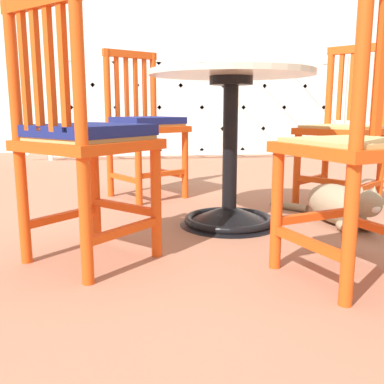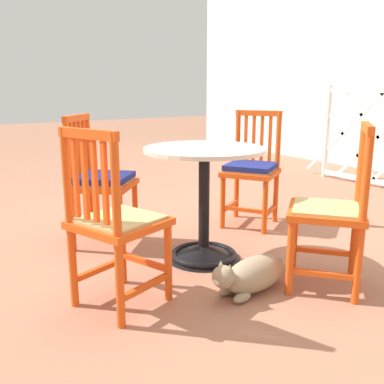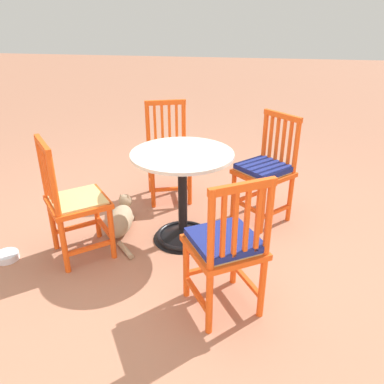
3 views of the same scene
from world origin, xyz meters
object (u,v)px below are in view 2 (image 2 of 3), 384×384
(tabby_cat, at_px, (251,275))
(orange_chair_by_planter, at_px, (332,212))
(cafe_table, at_px, (204,216))
(orange_chair_tucked_in, at_px, (115,224))
(orange_chair_near_fence, at_px, (252,170))
(orange_chair_facing_out, at_px, (101,183))

(tabby_cat, bearing_deg, orange_chair_by_planter, 64.90)
(cafe_table, xyz_separation_m, orange_chair_tucked_in, (0.27, -0.73, 0.15))
(orange_chair_tucked_in, distance_m, tabby_cat, 0.79)
(orange_chair_near_fence, distance_m, orange_chair_facing_out, 1.20)
(orange_chair_tucked_in, height_order, orange_chair_by_planter, same)
(orange_chair_facing_out, bearing_deg, cafe_table, 34.92)
(cafe_table, xyz_separation_m, orange_chair_by_planter, (0.72, 0.33, 0.15))
(orange_chair_near_fence, bearing_deg, orange_chair_tucked_in, -66.14)
(orange_chair_tucked_in, distance_m, orange_chair_by_planter, 1.16)
(cafe_table, distance_m, orange_chair_near_fence, 0.85)
(orange_chair_tucked_in, xyz_separation_m, orange_chair_near_fence, (-0.65, 1.47, 0.01))
(tabby_cat, bearing_deg, orange_chair_facing_out, -162.32)
(cafe_table, height_order, orange_chair_facing_out, orange_chair_facing_out)
(orange_chair_facing_out, bearing_deg, orange_chair_near_fence, 78.48)
(cafe_table, xyz_separation_m, tabby_cat, (0.54, -0.07, -0.19))
(orange_chair_by_planter, bearing_deg, cafe_table, -155.20)
(orange_chair_by_planter, relative_size, tabby_cat, 1.29)
(orange_chair_near_fence, bearing_deg, orange_chair_by_planter, -20.22)
(orange_chair_by_planter, height_order, orange_chair_facing_out, same)
(orange_chair_near_fence, bearing_deg, orange_chair_facing_out, -101.52)
(orange_chair_tucked_in, height_order, orange_chair_near_fence, same)
(orange_chair_tucked_in, xyz_separation_m, orange_chair_by_planter, (0.46, 1.06, 0.00))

